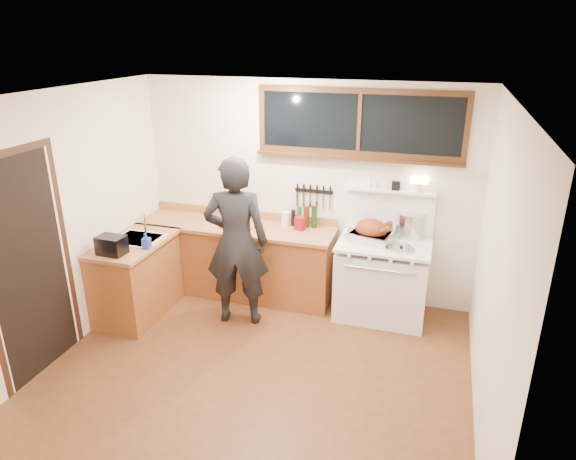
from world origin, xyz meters
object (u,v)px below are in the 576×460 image
(vintage_stove, at_px, (382,278))
(man, at_px, (236,242))
(cutting_board, at_px, (238,223))
(roast_turkey, at_px, (371,232))

(vintage_stove, distance_m, man, 1.71)
(cutting_board, distance_m, roast_turkey, 1.58)
(man, bearing_deg, vintage_stove, 21.19)
(vintage_stove, relative_size, cutting_board, 3.76)
(vintage_stove, relative_size, roast_turkey, 3.04)
(vintage_stove, distance_m, roast_turkey, 0.56)
(man, height_order, roast_turkey, man)
(vintage_stove, bearing_deg, man, -158.81)
(vintage_stove, distance_m, cutting_board, 1.80)
(cutting_board, relative_size, roast_turkey, 0.81)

